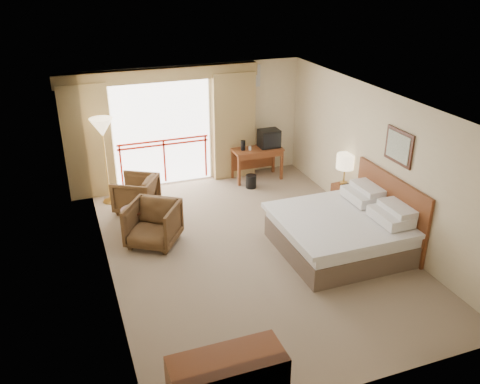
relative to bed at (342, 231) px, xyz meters
name	(u,v)px	position (x,y,z in m)	size (l,w,h in m)	color
floor	(251,248)	(-1.50, 0.60, -0.38)	(7.00, 7.00, 0.00)	#816E57
ceiling	(253,103)	(-1.50, 0.60, 2.32)	(7.00, 7.00, 0.00)	white
wall_back	(196,124)	(-1.50, 4.10, 0.97)	(5.00, 5.00, 0.00)	beige
wall_front	(366,296)	(-1.50, -2.90, 0.97)	(5.00, 5.00, 0.00)	beige
wall_left	(103,202)	(-4.00, 0.60, 0.97)	(7.00, 7.00, 0.00)	beige
wall_right	(377,162)	(1.00, 0.60, 0.97)	(7.00, 7.00, 0.00)	beige
balcony_door	(163,134)	(-2.30, 4.08, 0.82)	(2.40, 2.40, 0.00)	white
balcony_railing	(164,150)	(-2.30, 4.06, 0.44)	(2.09, 0.03, 1.02)	red
curtain_left	(87,142)	(-3.95, 3.95, 0.87)	(1.00, 0.26, 2.50)	olive
curtain_right	(233,126)	(-0.65, 3.95, 0.87)	(1.00, 0.26, 2.50)	olive
valance	(160,75)	(-2.30, 3.98, 2.17)	(4.40, 0.22, 0.28)	olive
hvac_vent	(250,76)	(-0.20, 4.07, 1.97)	(0.50, 0.04, 0.50)	silver
bed	(342,231)	(0.00, 0.00, 0.00)	(2.13, 2.06, 0.97)	brown
headboard	(390,209)	(0.96, 0.00, 0.27)	(0.06, 2.10, 1.30)	#5F2912
framed_art	(399,147)	(0.97, 0.00, 1.47)	(0.04, 0.72, 0.60)	black
nightstand	(343,197)	(0.90, 1.44, -0.11)	(0.37, 0.44, 0.53)	#5F2912
table_lamp	(345,162)	(0.90, 1.49, 0.66)	(0.37, 0.37, 0.65)	tan
phone	(346,187)	(0.85, 1.29, 0.20)	(0.18, 0.14, 0.08)	black
desk	(256,154)	(-0.19, 3.63, 0.22)	(1.17, 0.56, 0.76)	#5F2912
tv	(269,139)	(0.11, 3.58, 0.59)	(0.47, 0.37, 0.43)	black
coffee_maker	(243,145)	(-0.54, 3.58, 0.50)	(0.11, 0.11, 0.23)	black
cup	(250,148)	(-0.39, 3.53, 0.43)	(0.07, 0.07, 0.10)	white
wastebasket	(251,181)	(-0.52, 3.13, -0.22)	(0.24, 0.24, 0.31)	black
armchair_far	(137,210)	(-3.17, 2.89, -0.38)	(0.79, 0.82, 0.74)	#412A16
armchair_near	(155,243)	(-3.11, 1.39, -0.38)	(0.86, 0.89, 0.81)	#412A16
side_table	(133,217)	(-3.39, 1.91, -0.03)	(0.46, 0.46, 0.50)	black
book	(133,209)	(-3.39, 1.91, 0.13)	(0.17, 0.23, 0.02)	white
floor_lamp	(102,131)	(-3.65, 3.49, 1.23)	(0.48, 0.48, 1.86)	tan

